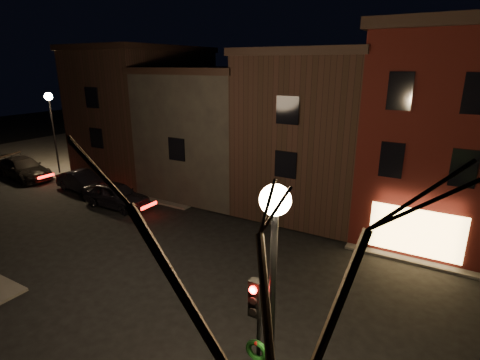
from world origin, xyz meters
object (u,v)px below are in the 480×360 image
street_lamp_near (274,254)px  bare_tree_right (285,297)px  traffic_signal (257,330)px  street_lamp_far (51,111)px  parked_car_b (83,182)px  parked_car_c (23,168)px  parked_car_a (116,195)px

street_lamp_near → bare_tree_right: size_ratio=0.76×
traffic_signal → bare_tree_right: size_ratio=0.48×
street_lamp_near → bare_tree_right: bare_tree_right is taller
traffic_signal → street_lamp_far: bearing=154.5°
street_lamp_near → parked_car_b: street_lamp_near is taller
parked_car_b → parked_car_c: (-6.75, -0.25, 0.10)m
bare_tree_right → parked_car_a: (-16.62, 11.86, -5.35)m
street_lamp_far → bare_tree_right: size_ratio=0.76×
parked_car_a → parked_car_c: size_ratio=0.82×
parked_car_a → parked_car_c: 11.19m
bare_tree_right → traffic_signal: bearing=122.4°
street_lamp_far → parked_car_c: street_lamp_far is taller
bare_tree_right → parked_car_b: bearing=148.7°
parked_car_b → parked_car_c: size_ratio=0.77×
street_lamp_near → parked_car_a: street_lamp_near is taller
traffic_signal → parked_car_c: traffic_signal is taller
bare_tree_right → street_lamp_near: bearing=117.5°
street_lamp_near → parked_car_a: bearing=148.6°
street_lamp_far → parked_car_a: bearing=-16.0°
bare_tree_right → parked_car_c: size_ratio=1.50×
street_lamp_near → parked_car_c: 28.66m
street_lamp_near → parked_car_b: bearing=152.5°
street_lamp_far → parked_car_c: 5.04m
street_lamp_far → parked_car_b: 7.31m
street_lamp_near → street_lamp_far: size_ratio=1.00×
street_lamp_far → parked_car_b: size_ratio=1.48×
street_lamp_near → bare_tree_right: 2.98m
parked_car_c → traffic_signal: bearing=-103.0°
parked_car_a → parked_car_b: size_ratio=1.06×
parked_car_c → street_lamp_near: bearing=-103.5°
traffic_signal → parked_car_b: size_ratio=0.93×
bare_tree_right → parked_car_c: bare_tree_right is taller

